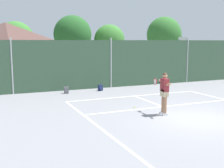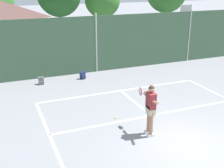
{
  "view_description": "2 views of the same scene",
  "coord_description": "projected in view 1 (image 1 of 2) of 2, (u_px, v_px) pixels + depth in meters",
  "views": [
    {
      "loc": [
        -7.75,
        -9.13,
        3.19
      ],
      "look_at": [
        -1.78,
        4.69,
        0.93
      ],
      "focal_mm": 45.76,
      "sensor_mm": 36.0,
      "label": 1
    },
    {
      "loc": [
        -5.5,
        -6.7,
        5.14
      ],
      "look_at": [
        -1.11,
        3.93,
        1.02
      ],
      "focal_mm": 46.55,
      "sensor_mm": 36.0,
      "label": 2
    }
  ],
  "objects": [
    {
      "name": "ground_plane",
      "position": [
        196.0,
        119.0,
        11.8
      ],
      "size": [
        120.0,
        120.0,
        0.0
      ],
      "primitive_type": "plane",
      "color": "gray"
    },
    {
      "name": "court_markings",
      "position": [
        186.0,
        115.0,
        12.39
      ],
      "size": [
        8.3,
        11.1,
        0.01
      ],
      "color": "white",
      "rests_on": "ground"
    },
    {
      "name": "chainlink_fence",
      "position": [
        111.0,
        64.0,
        19.73
      ],
      "size": [
        26.09,
        0.09,
        3.42
      ],
      "color": "#38563D",
      "rests_on": "ground"
    },
    {
      "name": "basketball_hoop",
      "position": [
        182.0,
        52.0,
        23.89
      ],
      "size": [
        0.9,
        0.67,
        3.55
      ],
      "color": "#9E9EA3",
      "rests_on": "ground"
    },
    {
      "name": "clubhouse_building",
      "position": [
        7.0,
        53.0,
        21.11
      ],
      "size": [
        6.93,
        5.48,
        4.57
      ],
      "color": "beige",
      "rests_on": "ground"
    },
    {
      "name": "treeline_backdrop",
      "position": [
        71.0,
        36.0,
        30.38
      ],
      "size": [
        26.47,
        3.98,
        6.16
      ],
      "color": "brown",
      "rests_on": "ground"
    },
    {
      "name": "tennis_player",
      "position": [
        164.0,
        90.0,
        12.37
      ],
      "size": [
        0.3,
        1.44,
        1.85
      ],
      "color": "silver",
      "rests_on": "ground"
    },
    {
      "name": "tennis_ball",
      "position": [
        134.0,
        107.0,
        13.77
      ],
      "size": [
        0.07,
        0.07,
        0.07
      ],
      "primitive_type": "sphere",
      "color": "#CCE033",
      "rests_on": "ground"
    },
    {
      "name": "backpack_grey",
      "position": [
        66.0,
        90.0,
        17.64
      ],
      "size": [
        0.31,
        0.28,
        0.46
      ],
      "color": "slate",
      "rests_on": "ground"
    },
    {
      "name": "backpack_navy",
      "position": [
        100.0,
        88.0,
        18.57
      ],
      "size": [
        0.32,
        0.3,
        0.46
      ],
      "color": "navy",
      "rests_on": "ground"
    }
  ]
}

